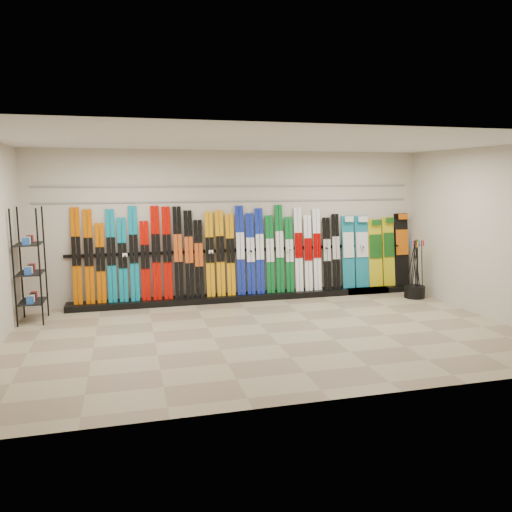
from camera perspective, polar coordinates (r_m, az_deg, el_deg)
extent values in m
plane|color=gray|center=(8.05, 1.45, -8.85)|extent=(8.00, 8.00, 0.00)
plane|color=beige|center=(10.14, -2.43, 3.49)|extent=(8.00, 0.00, 8.00)
plane|color=beige|center=(9.63, 25.04, 2.38)|extent=(0.00, 5.00, 5.00)
plane|color=silver|center=(7.69, 1.54, 12.98)|extent=(8.00, 8.00, 0.00)
cube|color=black|center=(10.21, -0.88, -4.66)|extent=(8.00, 0.40, 0.12)
cube|color=#C25500|center=(9.86, -19.84, 0.01)|extent=(0.17, 0.25, 1.80)
cube|color=#C25500|center=(9.84, -18.56, -0.06)|extent=(0.17, 0.25, 1.76)
cube|color=#C25500|center=(9.83, -17.34, -0.77)|extent=(0.17, 0.21, 1.51)
cube|color=#087995|center=(9.82, -16.21, 0.02)|extent=(0.17, 0.24, 1.76)
cube|color=#087995|center=(9.82, -15.00, -0.41)|extent=(0.17, 0.22, 1.60)
cube|color=#087995|center=(9.82, -13.79, 0.27)|extent=(0.17, 0.25, 1.81)
cube|color=#B90800|center=(9.83, -12.55, -0.53)|extent=(0.17, 0.21, 1.52)
cube|color=#B90800|center=(9.83, -11.36, 0.36)|extent=(0.17, 0.25, 1.81)
cube|color=#B90800|center=(9.85, -10.12, 0.35)|extent=(0.17, 0.25, 1.79)
cube|color=black|center=(9.86, -8.90, 0.39)|extent=(0.17, 0.25, 1.79)
cube|color=black|center=(9.89, -7.67, 0.21)|extent=(0.17, 0.24, 1.71)
cube|color=black|center=(9.92, -6.55, -0.30)|extent=(0.17, 0.21, 1.52)
cube|color=orange|center=(9.95, -5.30, 0.21)|extent=(0.17, 0.23, 1.68)
cube|color=orange|center=(9.98, -4.12, 0.33)|extent=(0.17, 0.24, 1.70)
cube|color=orange|center=(10.02, -2.94, 0.16)|extent=(0.17, 0.23, 1.63)
cube|color=#12259D|center=(10.06, -1.81, 0.66)|extent=(0.17, 0.25, 1.79)
cube|color=#12259D|center=(10.11, -0.64, 0.27)|extent=(0.17, 0.23, 1.64)
cube|color=#12259D|center=(10.16, 0.43, 0.57)|extent=(0.17, 0.24, 1.73)
cube|color=#0A6626|center=(10.22, 1.61, 0.21)|extent=(0.17, 0.22, 1.59)
cube|color=#0A6626|center=(10.28, 2.71, 0.84)|extent=(0.17, 0.25, 1.79)
cube|color=#0A6626|center=(10.34, 3.84, 0.19)|extent=(0.17, 0.22, 1.55)
cube|color=white|center=(10.41, 4.88, 0.75)|extent=(0.17, 0.24, 1.73)
cube|color=white|center=(10.48, 5.98, 0.34)|extent=(0.17, 0.22, 1.57)
cube|color=white|center=(10.55, 6.99, 0.74)|extent=(0.17, 0.24, 1.70)
cube|color=black|center=(10.63, 8.11, 0.27)|extent=(0.17, 0.21, 1.52)
cube|color=black|center=(10.71, 9.12, 0.51)|extent=(0.17, 0.22, 1.59)
cube|color=#14728C|center=(10.86, 10.49, 0.45)|extent=(0.28, 0.24, 1.54)
cube|color=#14728C|center=(11.00, 12.00, 0.49)|extent=(0.31, 0.24, 1.53)
cube|color=gold|center=(11.15, 13.48, 0.35)|extent=(0.32, 0.23, 1.45)
cube|color=gold|center=(11.30, 14.91, 0.51)|extent=(0.27, 0.23, 1.49)
cube|color=black|center=(11.46, 16.29, 0.75)|extent=(0.32, 0.24, 1.57)
cube|color=black|center=(9.33, -24.43, -0.97)|extent=(0.40, 0.60, 1.97)
cylinder|color=black|center=(10.87, 17.66, -3.91)|extent=(0.42, 0.42, 0.25)
cylinder|color=black|center=(10.75, 17.46, -1.40)|extent=(0.15, 0.12, 1.17)
cylinder|color=black|center=(10.64, 17.86, -1.52)|extent=(0.07, 0.08, 1.18)
cylinder|color=black|center=(10.76, 17.17, -1.37)|extent=(0.13, 0.15, 1.17)
cylinder|color=black|center=(10.76, 17.91, -1.41)|extent=(0.08, 0.04, 1.18)
cylinder|color=black|center=(10.92, 17.65, -1.25)|extent=(0.09, 0.05, 1.18)
cylinder|color=black|center=(10.77, 18.00, -1.40)|extent=(0.15, 0.10, 1.17)
cylinder|color=black|center=(10.71, 18.00, -1.46)|extent=(0.15, 0.14, 1.17)
cylinder|color=black|center=(10.79, 17.73, -1.37)|extent=(0.07, 0.12, 1.18)
cylinder|color=black|center=(10.82, 18.45, -1.38)|extent=(0.10, 0.03, 1.18)
cube|color=gray|center=(10.08, -2.43, 6.31)|extent=(7.60, 0.02, 0.03)
cube|color=gray|center=(10.08, -2.44, 8.01)|extent=(7.60, 0.02, 0.03)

